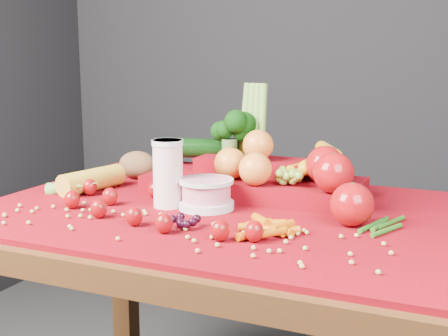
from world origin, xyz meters
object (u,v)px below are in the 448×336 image
at_px(milk_glass, 168,171).
at_px(table, 220,253).
at_px(produce_mound, 266,171).
at_px(yogurt_bowl, 206,193).

bearing_deg(milk_glass, table, 17.43).
xyz_separation_m(milk_glass, produce_mound, (0.17, 0.18, -0.02)).
relative_size(milk_glass, yogurt_bowl, 1.23).
distance_m(yogurt_bowl, produce_mound, 0.19).
height_order(yogurt_bowl, produce_mound, produce_mound).
bearing_deg(table, milk_glass, -162.57).
distance_m(milk_glass, produce_mound, 0.25).
height_order(milk_glass, yogurt_bowl, milk_glass).
height_order(table, produce_mound, produce_mound).
height_order(milk_glass, produce_mound, produce_mound).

